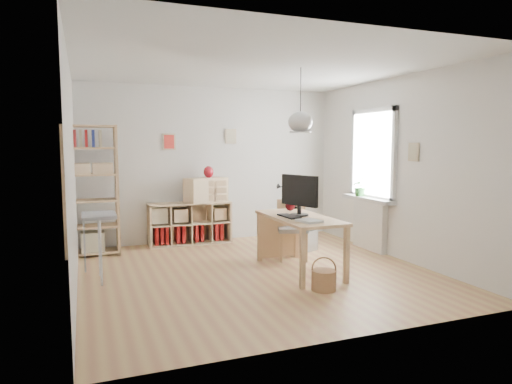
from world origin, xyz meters
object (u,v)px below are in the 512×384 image
object	(u,v)px
desk	(299,223)
tall_bookshelf	(90,185)
drawer_chest	(206,190)
chair	(292,225)
storage_chest	(292,237)
cube_shelf	(188,226)
monitor	(299,193)

from	to	relation	value
desk	tall_bookshelf	distance (m)	3.27
desk	tall_bookshelf	world-z (taller)	tall_bookshelf
desk	drawer_chest	size ratio (longest dim) A/B	2.08
chair	desk	bearing A→B (deg)	-88.74
storage_chest	drawer_chest	size ratio (longest dim) A/B	1.26
tall_bookshelf	storage_chest	xyz separation A→B (m)	(3.03, -0.81, -0.87)
tall_bookshelf	drawer_chest	distance (m)	1.90
cube_shelf	drawer_chest	world-z (taller)	drawer_chest
tall_bookshelf	monitor	world-z (taller)	tall_bookshelf
cube_shelf	monitor	size ratio (longest dim) A/B	2.28
drawer_chest	storage_chest	bearing A→B (deg)	-62.73
chair	monitor	size ratio (longest dim) A/B	1.44
cube_shelf	chair	world-z (taller)	chair
cube_shelf	monitor	world-z (taller)	monitor
tall_bookshelf	chair	bearing A→B (deg)	-24.65
desk	tall_bookshelf	xyz separation A→B (m)	(-2.59, 1.95, 0.43)
cube_shelf	drawer_chest	size ratio (longest dim) A/B	1.94
cube_shelf	storage_chest	xyz separation A→B (m)	(1.46, -1.09, -0.08)
desk	cube_shelf	bearing A→B (deg)	114.61
tall_bookshelf	storage_chest	size ratio (longest dim) A/B	2.20
cube_shelf	monitor	bearing A→B (deg)	-64.40
monitor	drawer_chest	distance (m)	2.26
chair	storage_chest	size ratio (longest dim) A/B	0.97
desk	monitor	size ratio (longest dim) A/B	2.45
chair	drawer_chest	xyz separation A→B (m)	(-0.92, 1.52, 0.42)
desk	monitor	xyz separation A→B (m)	(0.02, 0.05, 0.40)
tall_bookshelf	storage_chest	bearing A→B (deg)	-14.95
monitor	tall_bookshelf	bearing A→B (deg)	124.86
desk	monitor	world-z (taller)	monitor
drawer_chest	cube_shelf	bearing A→B (deg)	151.95
desk	cube_shelf	distance (m)	2.48
tall_bookshelf	chair	size ratio (longest dim) A/B	2.27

